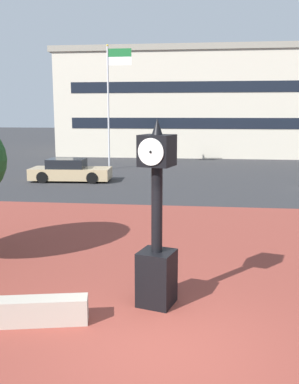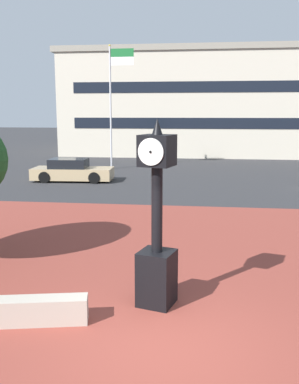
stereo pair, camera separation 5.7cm
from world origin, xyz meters
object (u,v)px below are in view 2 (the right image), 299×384
Objects in this scene: flagpole_primary at (113,95)px; civic_building at (237,104)px; car_street_mid at (72,171)px; street_clock at (157,234)px.

flagpole_primary is 17.60m from civic_building.
flagpole_primary reaches higher than car_street_mid.
flagpole_primary is at bearing -121.79° from civic_building.
flagpole_primary is (1.32, 5.51, 4.43)m from car_street_mid.
car_street_mid is 0.56× the size of flagpole_primary.
street_clock is 0.46× the size of flagpole_primary.
street_clock is 16.96m from car_street_mid.
flagpole_primary is at bearing 163.53° from car_street_mid.
flagpole_primary is at bearing 119.82° from street_clock.
civic_building is at bearing 99.43° from street_clock.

